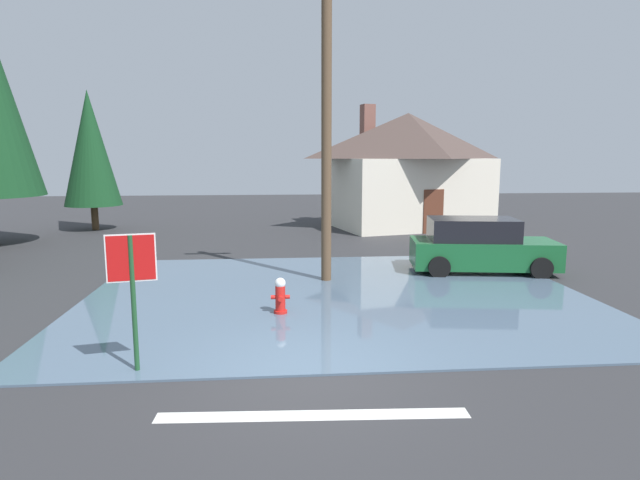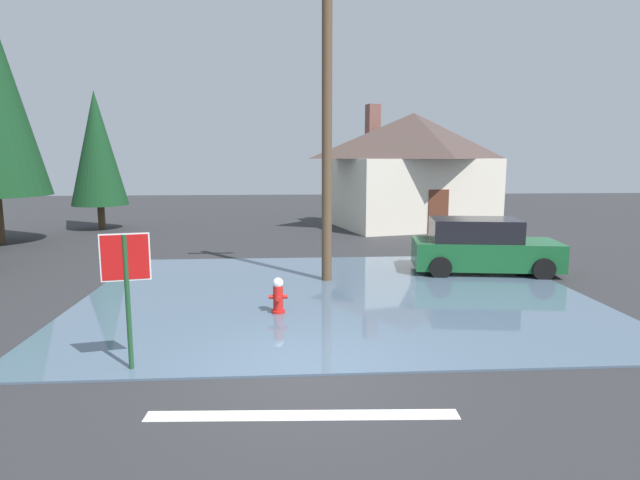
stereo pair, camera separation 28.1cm
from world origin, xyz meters
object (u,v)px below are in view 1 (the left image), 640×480
(utility_pole, at_px, (326,121))
(fire_hydrant, at_px, (280,297))
(stop_sign_near, at_px, (132,274))
(house, at_px, (407,168))
(pine_tree_mid_left, at_px, (90,149))
(parked_car, at_px, (480,247))

(utility_pole, bearing_deg, fire_hydrant, -113.28)
(stop_sign_near, height_order, utility_pole, utility_pole)
(house, xyz_separation_m, pine_tree_mid_left, (-15.10, -0.03, 0.94))
(utility_pole, relative_size, parked_car, 1.91)
(house, relative_size, parked_car, 1.94)
(stop_sign_near, xyz_separation_m, pine_tree_mid_left, (-6.23, 17.54, 2.19))
(parked_car, bearing_deg, house, 87.94)
(fire_hydrant, xyz_separation_m, parked_car, (6.10, 3.90, 0.37))
(pine_tree_mid_left, bearing_deg, parked_car, -35.86)
(parked_car, bearing_deg, pine_tree_mid_left, 144.14)
(fire_hydrant, relative_size, utility_pole, 0.10)
(stop_sign_near, distance_m, pine_tree_mid_left, 18.74)
(stop_sign_near, bearing_deg, fire_hydrant, 51.53)
(utility_pole, xyz_separation_m, house, (5.15, 11.47, -1.55))
(parked_car, xyz_separation_m, pine_tree_mid_left, (-14.72, 10.64, 3.05))
(stop_sign_near, xyz_separation_m, utility_pole, (3.72, 6.10, 2.79))
(utility_pole, distance_m, parked_car, 6.06)
(stop_sign_near, bearing_deg, house, 63.21)
(pine_tree_mid_left, bearing_deg, fire_hydrant, -59.35)
(parked_car, bearing_deg, utility_pole, -170.41)
(house, height_order, parked_car, house)
(utility_pole, relative_size, house, 0.98)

